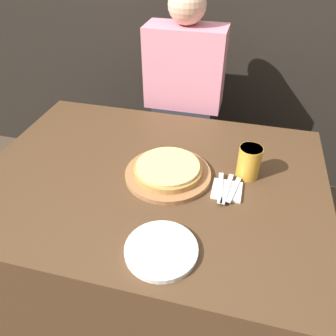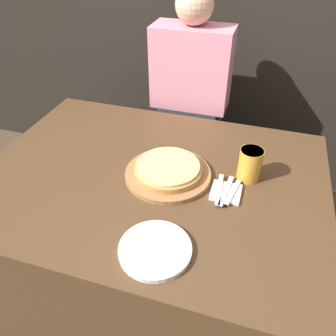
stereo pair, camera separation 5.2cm
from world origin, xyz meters
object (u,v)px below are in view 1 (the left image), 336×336
(spoon, at_px, (234,190))
(diner_person, at_px, (184,115))
(beer_glass, at_px, (249,161))
(dinner_knife, at_px, (227,189))
(fork, at_px, (220,187))
(pizza_on_board, at_px, (168,171))
(dinner_plate, at_px, (161,250))

(spoon, relative_size, diner_person, 0.11)
(beer_glass, bearing_deg, spoon, -109.61)
(dinner_knife, distance_m, spoon, 0.03)
(fork, relative_size, dinner_knife, 1.00)
(beer_glass, bearing_deg, diner_person, 122.96)
(diner_person, bearing_deg, beer_glass, -57.04)
(diner_person, bearing_deg, pizza_on_board, -83.46)
(diner_person, bearing_deg, fork, -67.69)
(spoon, height_order, diner_person, diner_person)
(fork, distance_m, spoon, 0.05)
(dinner_knife, bearing_deg, fork, 180.00)
(beer_glass, height_order, dinner_knife, beer_glass)
(beer_glass, bearing_deg, dinner_knife, -119.61)
(pizza_on_board, xyz_separation_m, beer_glass, (0.31, 0.08, 0.05))
(pizza_on_board, distance_m, fork, 0.22)
(fork, bearing_deg, dinner_knife, 0.00)
(dinner_knife, bearing_deg, beer_glass, 60.39)
(beer_glass, relative_size, fork, 0.75)
(pizza_on_board, distance_m, dinner_plate, 0.37)
(fork, bearing_deg, dinner_plate, -113.28)
(fork, xyz_separation_m, dinner_knife, (0.03, 0.00, 0.00))
(fork, distance_m, diner_person, 0.77)
(beer_glass, distance_m, fork, 0.16)
(spoon, bearing_deg, pizza_on_board, 172.33)
(beer_glass, height_order, spoon, beer_glass)
(pizza_on_board, distance_m, dinner_knife, 0.24)
(dinner_knife, bearing_deg, diner_person, 114.02)
(beer_glass, relative_size, diner_person, 0.10)
(dinner_plate, height_order, dinner_knife, dinner_plate)
(dinner_plate, xyz_separation_m, dinner_knife, (0.17, 0.33, 0.01))
(spoon, distance_m, diner_person, 0.79)
(fork, distance_m, dinner_knife, 0.03)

